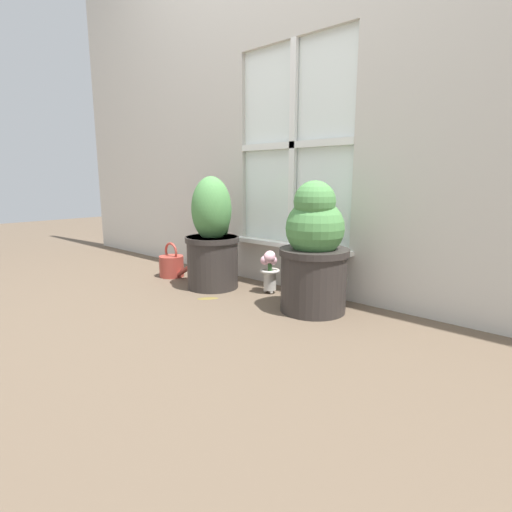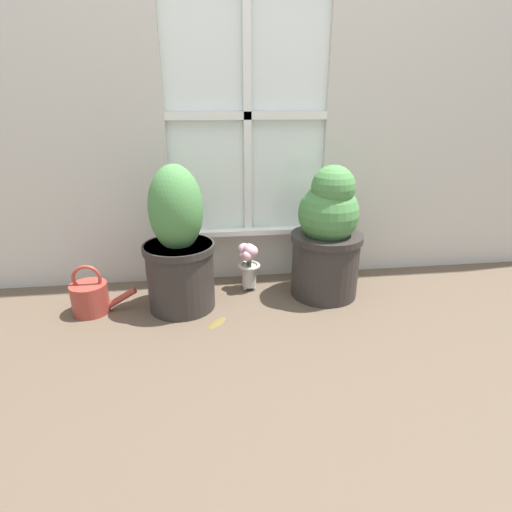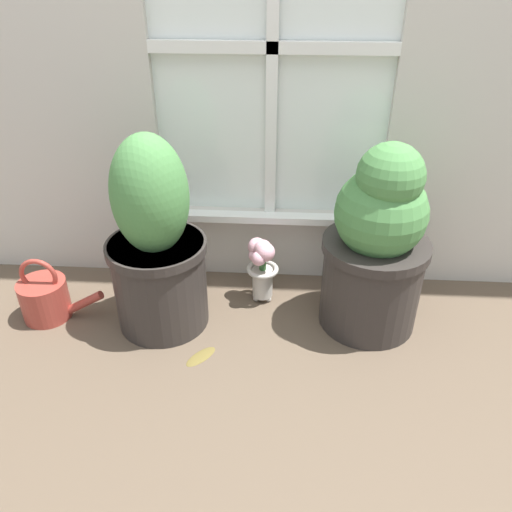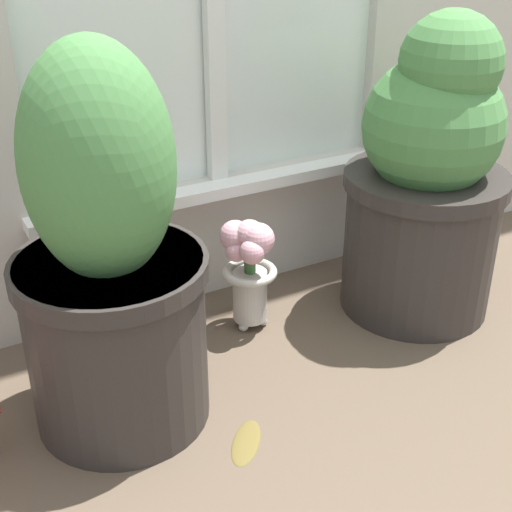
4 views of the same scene
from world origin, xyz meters
name	(u,v)px [view 4 (image 4 of 4)]	position (x,y,z in m)	size (l,w,h in m)	color
ground_plane	(354,421)	(0.00, 0.00, 0.00)	(10.00, 10.00, 0.00)	brown
potted_plant_left	(110,270)	(-0.33, 0.21, 0.28)	(0.31, 0.31, 0.63)	#2D2826
potted_plant_right	(428,180)	(0.33, 0.25, 0.28)	(0.33, 0.33, 0.61)	#2D2826
flower_vase	(249,261)	(-0.02, 0.34, 0.15)	(0.11, 0.11, 0.24)	#BCB7AD
fallen_leaf	(246,441)	(-0.18, 0.04, 0.00)	(0.10, 0.11, 0.01)	brown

